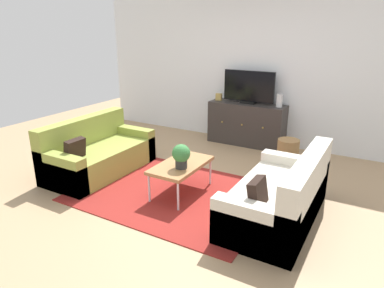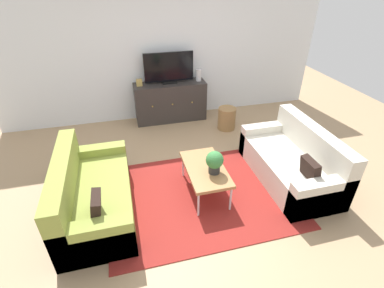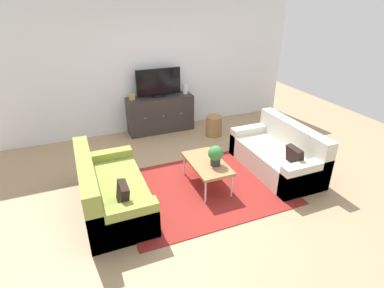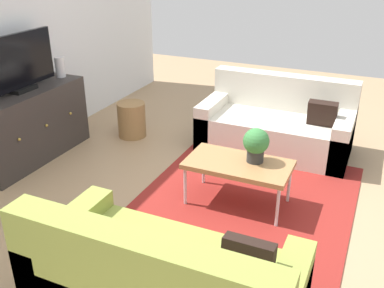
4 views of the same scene
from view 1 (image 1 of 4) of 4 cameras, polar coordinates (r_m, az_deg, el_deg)
ground_plane at (r=4.80m, az=-1.97°, el=-7.39°), size 10.00×10.00×0.00m
wall_back at (r=6.65m, az=9.82°, el=11.91°), size 6.40×0.12×2.70m
area_rug at (r=4.69m, az=-2.95°, el=-8.02°), size 2.50×1.90×0.01m
couch_left_side at (r=5.47m, az=-15.49°, el=-1.68°), size 0.84×1.66×0.81m
couch_right_side at (r=4.09m, az=14.73°, el=-8.77°), size 0.84×1.66×0.81m
coffee_table at (r=4.54m, az=-1.78°, el=-3.61°), size 0.51×0.92×0.42m
potted_plant at (r=4.32m, az=-1.78°, el=-1.83°), size 0.23×0.23×0.31m
tv_console at (r=6.56m, az=8.93°, el=3.28°), size 1.41×0.47×0.78m
flat_screen_tv at (r=6.43m, az=9.31°, el=9.18°), size 0.95×0.16×0.59m
glass_vase at (r=6.27m, az=14.16°, el=6.93°), size 0.11×0.11×0.23m
mantel_clock at (r=6.68m, az=4.43°, el=7.72°), size 0.11×0.07×0.13m
wicker_basket at (r=5.72m, az=15.43°, el=-1.34°), size 0.34×0.34×0.43m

